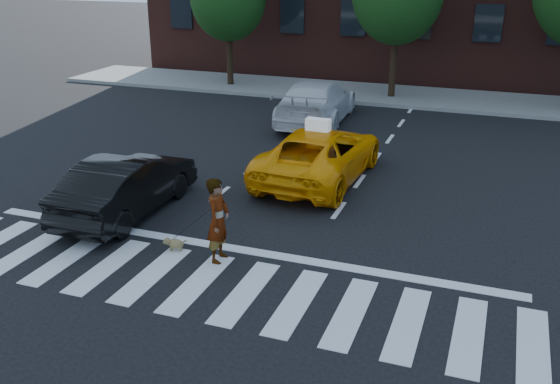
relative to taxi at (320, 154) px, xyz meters
The scene contains 10 objects.
ground 6.48m from the taxi, 94.32° to the right, with size 120.00×120.00×0.00m, color black.
crosswalk 6.48m from the taxi, 94.32° to the right, with size 13.00×2.40×0.01m, color silver.
stop_line 4.90m from the taxi, 95.74° to the right, with size 12.00×0.30×0.01m, color silver.
sidewalk_far 11.10m from the taxi, 92.51° to the left, with size 30.00×4.00×0.15m, color slate.
taxi is the anchor object (origin of this frame).
black_sedan 5.32m from the taxi, 132.85° to the right, with size 1.52×4.37×1.44m, color black.
white_suv 6.12m from the taxi, 107.94° to the left, with size 2.22×5.46×1.58m, color silver.
woman 5.43m from the taxi, 95.26° to the right, with size 0.65×0.43×1.78m, color #999999.
dog 5.59m from the taxi, 106.55° to the right, with size 0.49×0.29×0.29m.
taxi_sign 0.90m from the taxi, 90.00° to the right, with size 0.65×0.28×0.32m, color white.
Camera 1 is at (5.08, -9.28, 5.93)m, focal length 40.00 mm.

